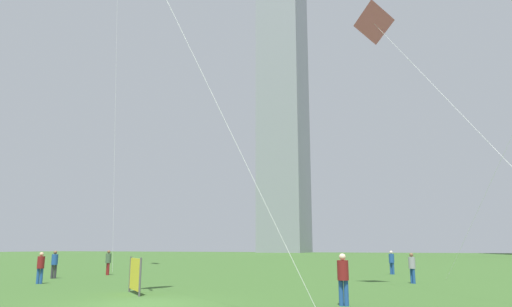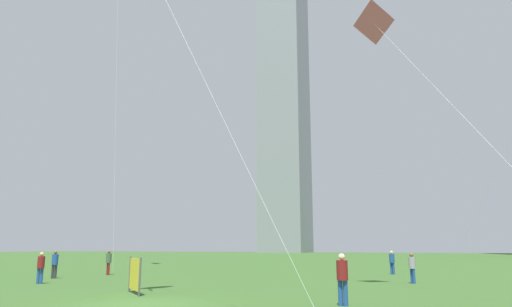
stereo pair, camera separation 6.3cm
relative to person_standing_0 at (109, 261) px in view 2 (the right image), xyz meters
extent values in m
plane|color=#335623|center=(11.57, -12.49, -0.94)|extent=(280.00, 280.00, 0.00)
cylinder|color=maroon|center=(0.07, -0.04, -0.55)|extent=(0.15, 0.15, 0.79)
cylinder|color=maroon|center=(-0.07, 0.04, -0.55)|extent=(0.15, 0.15, 0.79)
cylinder|color=#3F593F|center=(0.00, 0.00, 0.16)|extent=(0.36, 0.36, 0.62)
sphere|color=brown|center=(0.00, 0.00, 0.58)|extent=(0.21, 0.21, 0.21)
cylinder|color=#1E478C|center=(17.96, -10.39, -0.54)|extent=(0.15, 0.15, 0.80)
cylinder|color=#1E478C|center=(17.80, -10.39, -0.54)|extent=(0.15, 0.15, 0.80)
cylinder|color=maroon|center=(17.88, -10.39, 0.17)|extent=(0.37, 0.37, 0.63)
sphere|color=beige|center=(17.88, -10.39, 0.60)|extent=(0.22, 0.22, 0.22)
cylinder|color=#1E478C|center=(1.72, -7.22, -0.56)|extent=(0.14, 0.14, 0.77)
cylinder|color=#1E478C|center=(1.59, -7.33, -0.56)|extent=(0.14, 0.14, 0.77)
cylinder|color=maroon|center=(1.65, -7.27, 0.13)|extent=(0.35, 0.35, 0.61)
sphere|color=tan|center=(1.65, -7.27, 0.54)|extent=(0.21, 0.21, 0.21)
cylinder|color=#1E478C|center=(19.49, -0.02, -0.57)|extent=(0.14, 0.14, 0.75)
cylinder|color=#1E478C|center=(19.38, 0.08, -0.57)|extent=(0.14, 0.14, 0.75)
cylinder|color=gray|center=(19.43, 0.03, 0.10)|extent=(0.34, 0.34, 0.59)
sphere|color=brown|center=(19.43, 0.03, 0.50)|extent=(0.20, 0.20, 0.20)
cylinder|color=#2D2D33|center=(-0.74, -3.85, -0.54)|extent=(0.15, 0.15, 0.79)
cylinder|color=#2D2D33|center=(-0.85, -3.96, -0.54)|extent=(0.15, 0.15, 0.79)
cylinder|color=#1E478C|center=(-0.79, -3.91, 0.16)|extent=(0.36, 0.36, 0.63)
sphere|color=brown|center=(-0.79, -3.91, 0.58)|extent=(0.21, 0.21, 0.21)
cylinder|color=#1E478C|center=(17.74, 7.85, -0.56)|extent=(0.14, 0.14, 0.77)
cylinder|color=#1E478C|center=(17.59, 7.90, -0.56)|extent=(0.14, 0.14, 0.77)
cylinder|color=#1E478C|center=(17.66, 7.87, 0.13)|extent=(0.35, 0.35, 0.61)
sphere|color=beige|center=(17.66, 7.87, 0.54)|extent=(0.21, 0.21, 0.21)
cylinder|color=silver|center=(24.21, 0.72, 5.48)|extent=(6.32, 6.64, 12.85)
cylinder|color=silver|center=(-4.12, 4.53, 15.22)|extent=(3.49, 2.14, 32.32)
cylinder|color=silver|center=(14.21, -14.06, 6.74)|extent=(8.08, 1.01, 15.36)
cylinder|color=silver|center=(22.12, -8.34, 5.31)|extent=(6.91, 7.61, 12.51)
pyramid|color=#E5598C|center=(18.67, -4.52, 11.59)|extent=(1.47, 1.59, 1.05)
cube|color=gray|center=(-26.49, 119.22, 48.71)|extent=(14.66, 15.70, 99.29)
cylinder|color=#4C4C4C|center=(8.56, -9.05, -0.21)|extent=(0.08, 0.08, 1.45)
cylinder|color=#4C4C4C|center=(10.05, -10.43, -0.21)|extent=(0.08, 0.08, 1.45)
cube|color=yellow|center=(9.31, -9.74, -0.16)|extent=(1.51, 1.41, 1.25)
camera|label=1|loc=(20.91, -25.67, 0.93)|focal=32.09mm
camera|label=2|loc=(20.97, -25.65, 0.93)|focal=32.09mm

